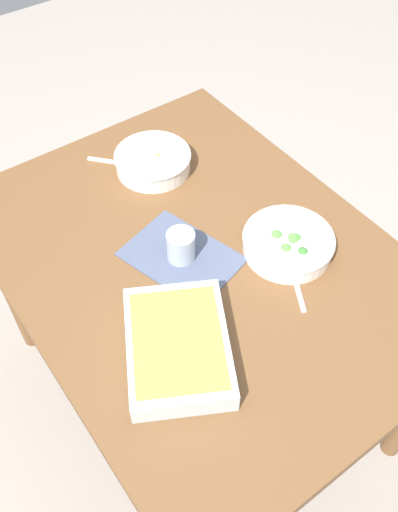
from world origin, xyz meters
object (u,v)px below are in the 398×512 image
at_px(stew_bowl, 153,160).
at_px(spoon_by_stew, 124,163).
at_px(drink_cup, 181,247).
at_px(broccoli_bowl, 288,243).
at_px(baking_dish, 178,346).
at_px(spoon_by_broccoli, 294,274).

relative_size(stew_bowl, spoon_by_stew, 1.56).
xyz_separation_m(drink_cup, spoon_by_stew, (-0.39, 0.07, -0.03)).
bearing_deg(drink_cup, broccoli_bowl, 59.10).
bearing_deg(baking_dish, spoon_by_broccoli, 92.32).
height_order(broccoli_bowl, spoon_by_stew, broccoli_bowl).
relative_size(spoon_by_stew, spoon_by_broccoli, 0.89).
relative_size(baking_dish, spoon_by_broccoli, 2.29).
height_order(baking_dish, drink_cup, drink_cup).
height_order(stew_bowl, drink_cup, drink_cup).
distance_m(broccoli_bowl, spoon_by_broccoli, 0.09).
distance_m(drink_cup, spoon_by_broccoli, 0.29).
distance_m(stew_bowl, spoon_by_broccoli, 0.54).
height_order(broccoli_bowl, spoon_by_broccoli, broccoli_bowl).
relative_size(baking_dish, spoon_by_stew, 2.57).
bearing_deg(baking_dish, stew_bowl, 152.09).
bearing_deg(spoon_by_broccoli, drink_cup, -137.74).
bearing_deg(drink_cup, spoon_by_stew, 170.24).
height_order(broccoli_bowl, baking_dish, same).
relative_size(drink_cup, spoon_by_broccoli, 0.53).
bearing_deg(spoon_by_broccoli, broccoli_bowl, 149.95).
height_order(drink_cup, spoon_by_broccoli, drink_cup).
height_order(stew_bowl, broccoli_bowl, broccoli_bowl).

